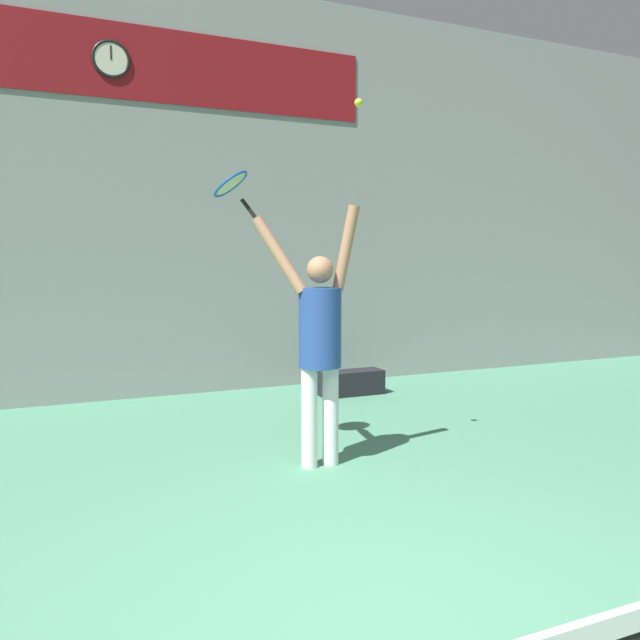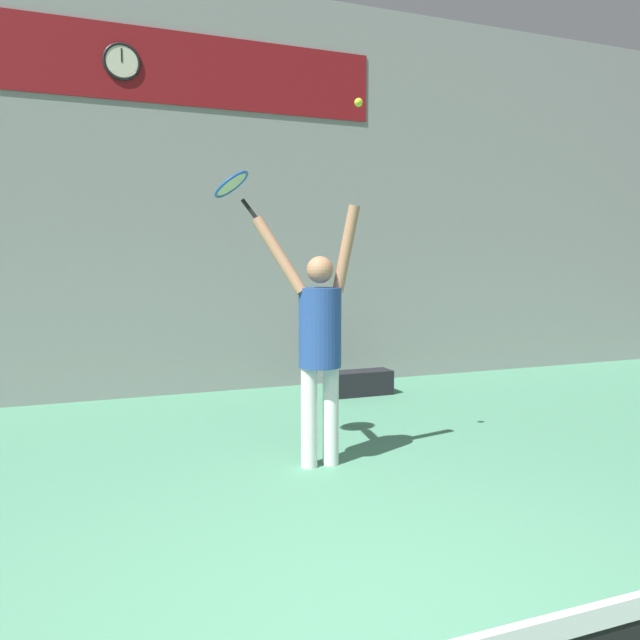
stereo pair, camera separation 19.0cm
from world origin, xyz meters
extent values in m
cube|color=gray|center=(0.00, 5.62, 2.50)|extent=(18.00, 0.10, 5.00)
cube|color=maroon|center=(0.00, 5.56, 3.93)|extent=(5.01, 0.02, 0.85)
cylinder|color=beige|center=(-0.60, 5.54, 3.93)|extent=(0.39, 0.02, 0.39)
torus|color=black|center=(-0.60, 5.54, 3.93)|extent=(0.43, 0.04, 0.43)
cube|color=black|center=(-0.60, 5.53, 4.00)|extent=(0.02, 0.01, 0.16)
cylinder|color=white|center=(0.53, 2.41, 0.40)|extent=(0.13, 0.13, 0.81)
cylinder|color=white|center=(0.71, 2.41, 0.40)|extent=(0.13, 0.13, 0.81)
cylinder|color=#26478C|center=(0.62, 2.41, 1.13)|extent=(0.34, 0.34, 0.63)
sphere|color=tan|center=(0.62, 2.41, 1.58)|extent=(0.21, 0.21, 0.21)
cylinder|color=tan|center=(0.83, 2.36, 1.75)|extent=(0.23, 0.21, 0.69)
cylinder|color=tan|center=(0.32, 2.53, 1.70)|extent=(0.41, 0.36, 0.62)
cylinder|color=black|center=(0.13, 2.67, 2.06)|extent=(0.14, 0.10, 0.17)
torus|color=#1E51A5|center=(0.00, 2.75, 2.25)|extent=(0.40, 0.42, 0.22)
cylinder|color=beige|center=(0.00, 2.75, 2.25)|extent=(0.33, 0.35, 0.17)
sphere|color=#CCDB2D|center=(0.88, 2.27, 2.86)|extent=(0.06, 0.06, 0.06)
cube|color=black|center=(2.05, 4.72, 0.15)|extent=(0.81, 0.30, 0.30)
camera|label=1|loc=(-1.34, -2.10, 1.65)|focal=35.00mm
camera|label=2|loc=(-1.17, -2.17, 1.65)|focal=35.00mm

